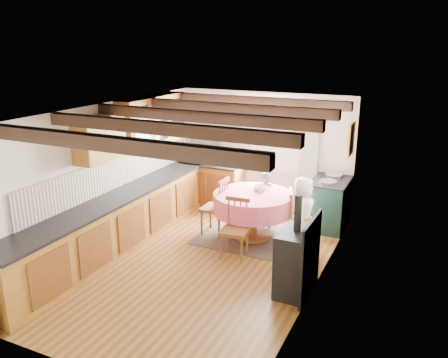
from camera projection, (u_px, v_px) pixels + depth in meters
The scene contains 41 objects.
floor at pixel (203, 261), 7.27m from camera, with size 3.60×5.50×0.00m, color #8F5D25.
ceiling at pixel (200, 110), 6.57m from camera, with size 3.60×5.50×0.00m, color white.
wall_back at pixel (265, 151), 9.30m from camera, with size 3.60×0.00×2.40m, color silver.
wall_front at pixel (72, 268), 4.54m from camera, with size 3.60×0.00×2.40m, color silver.
wall_left at pixel (106, 175), 7.65m from camera, with size 0.00×5.50×2.40m, color silver.
wall_right at pixel (319, 207), 6.19m from camera, with size 0.00×5.50×2.40m, color silver.
beam_a at pixel (112, 144), 4.86m from camera, with size 3.60×0.16×0.16m, color #38251D.
beam_b at pixel (163, 128), 5.73m from camera, with size 3.60×0.16×0.16m, color #38251D.
beam_c at pixel (200, 117), 6.60m from camera, with size 3.60×0.16×0.16m, color #38251D.
beam_d at pixel (229, 108), 7.46m from camera, with size 3.60×0.16×0.16m, color #38251D.
beam_e at pixel (252, 101), 8.33m from camera, with size 3.60×0.16×0.16m, color #38251D.
splash_left at pixel (119, 171), 7.90m from camera, with size 0.02×4.50×0.55m, color beige.
splash_back at pixel (220, 147), 9.69m from camera, with size 1.40×0.02×0.55m, color beige.
base_cabinet_left at pixel (124, 221), 7.75m from camera, with size 0.60×5.30×0.88m, color #9E6C26.
base_cabinet_back at pixel (212, 184), 9.69m from camera, with size 1.30×0.60×0.88m, color #9E6C26.
worktop_left at pixel (123, 195), 7.61m from camera, with size 0.64×5.30×0.04m, color black.
worktop_back at pixel (212, 164), 9.54m from camera, with size 1.30×0.64×0.04m, color black.
wall_cabinet_glass at pixel (153, 121), 8.40m from camera, with size 0.34×1.80×0.90m, color #9E6C26.
wall_cabinet_solid at pixel (99, 139), 7.12m from camera, with size 0.34×0.90×0.70m, color #9E6C26.
window_frame at pixel (270, 133), 9.13m from camera, with size 1.34×0.03×1.54m, color white.
window_pane at pixel (270, 133), 9.14m from camera, with size 1.20×0.01×1.40m, color white.
curtain_left at pixel (229, 154), 9.55m from camera, with size 0.35×0.10×2.10m, color gray.
curtain_right at pixel (309, 162), 8.86m from camera, with size 0.35×0.10×2.10m, color gray.
curtain_rod at pixel (269, 103), 8.88m from camera, with size 0.03×0.03×2.00m, color black.
wall_picture at pixel (351, 139), 8.05m from camera, with size 0.04×0.50×0.60m, color gold.
wall_plate at pixel (317, 132), 8.70m from camera, with size 0.30×0.30×0.02m, color silver.
rug at pixel (252, 238), 8.13m from camera, with size 1.83×1.43×0.01m, color black.
dining_table at pixel (253, 216), 8.01m from camera, with size 1.38×1.38×0.83m, color #F94459, non-canonical shape.
chair_near at pixel (234, 229), 7.28m from camera, with size 0.42×0.44×0.98m, color brown, non-canonical shape.
chair_left at pixel (215, 206), 8.18m from camera, with size 0.45×0.47×1.05m, color brown, non-canonical shape.
chair_right at pixel (300, 219), 7.63m from camera, with size 0.43×0.45×1.00m, color brown, non-canonical shape.
aga_range at pixel (329, 203), 8.52m from camera, with size 0.65×1.01×0.93m, color #153028, non-canonical shape.
cast_iron_stove at pixel (296, 245), 6.19m from camera, with size 0.43×0.71×1.42m, color black, non-canonical shape.
child_far at pixel (265, 200), 8.48m from camera, with size 0.39×0.26×1.07m, color #4D5A62.
child_right at pixel (303, 211), 7.75m from camera, with size 0.58×0.38×1.19m, color white.
bowl_a at pixel (260, 187), 8.16m from camera, with size 0.23×0.23×0.06m, color silver.
bowl_b at pixel (259, 189), 8.03m from camera, with size 0.20×0.20×0.06m, color silver.
cup at pixel (259, 189), 7.97m from camera, with size 0.10×0.10×0.09m, color silver.
canister_tall at pixel (199, 155), 9.62m from camera, with size 0.15×0.15×0.26m, color #262628.
canister_wide at pixel (218, 159), 9.46m from camera, with size 0.18×0.18×0.20m, color #262628.
canister_slim at pixel (226, 158), 9.30m from camera, with size 0.11×0.11×0.30m, color #262628.
Camera 1 is at (3.10, -5.81, 3.37)m, focal length 36.70 mm.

